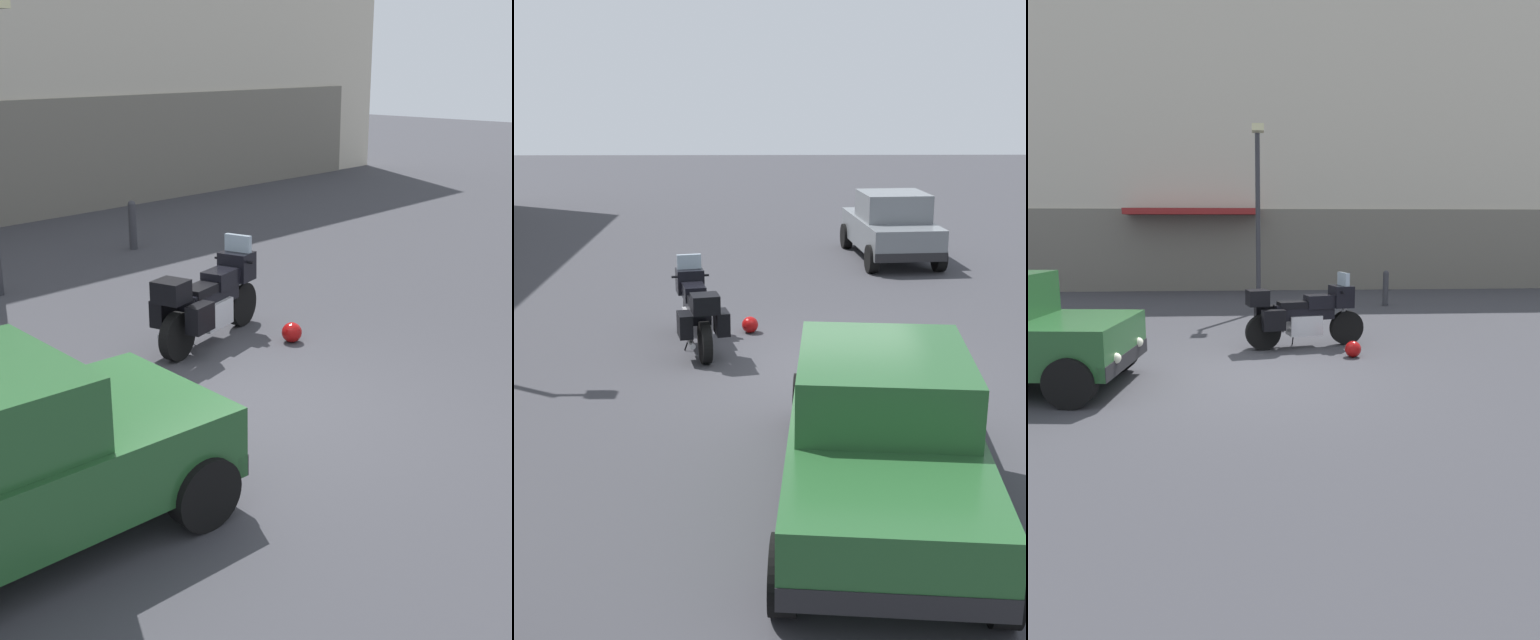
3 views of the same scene
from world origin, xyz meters
The scene contains 6 objects.
ground_plane centered at (0.00, 0.00, 0.00)m, with size 80.00×80.00×0.00m, color #38383D.
building_facade_rear centered at (0.00, 12.28, 5.30)m, with size 36.15×3.40×10.71m.
motorcycle centered at (1.14, 1.94, 0.62)m, with size 2.23×1.01×1.36m.
helmet centered at (1.90, 1.11, 0.14)m, with size 0.28×0.28×0.28m, color #990C0C.
streetlamp_curbside centered at (0.40, 5.96, 2.82)m, with size 0.28×0.94×4.62m.
bollard_curbside centered at (3.98, 7.06, 0.53)m, with size 0.16×0.16×0.99m.
Camera 3 is at (0.14, -7.71, 2.18)m, focal length 30.15 mm.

